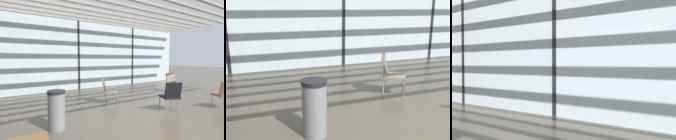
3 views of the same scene
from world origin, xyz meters
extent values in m
cube|color=silver|center=(0.00, 5.20, 1.73)|extent=(14.00, 0.08, 3.46)
cube|color=black|center=(-3.50, 5.20, 1.73)|extent=(0.10, 0.12, 3.46)
cube|color=black|center=(0.00, 5.20, 1.73)|extent=(0.10, 0.12, 3.46)
ellipsoid|color=silver|center=(0.85, 9.45, 1.99)|extent=(10.06, 3.99, 3.99)
sphere|color=#9D9DA0|center=(-3.78, 9.45, 1.99)|extent=(2.19, 2.19, 2.19)
sphere|color=black|center=(-1.92, 7.61, 2.29)|extent=(0.28, 0.28, 0.28)
sphere|color=black|center=(-1.02, 7.61, 2.29)|extent=(0.28, 0.28, 0.28)
sphere|color=black|center=(-0.12, 7.61, 2.29)|extent=(0.28, 0.28, 0.28)
sphere|color=black|center=(0.78, 7.61, 2.29)|extent=(0.28, 0.28, 0.28)
camera|label=1|loc=(-2.96, -2.64, 1.54)|focal=25.83mm
camera|label=2|loc=(-3.01, -2.43, 1.88)|focal=40.26mm
camera|label=3|loc=(3.53, 0.53, 1.21)|focal=41.09mm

